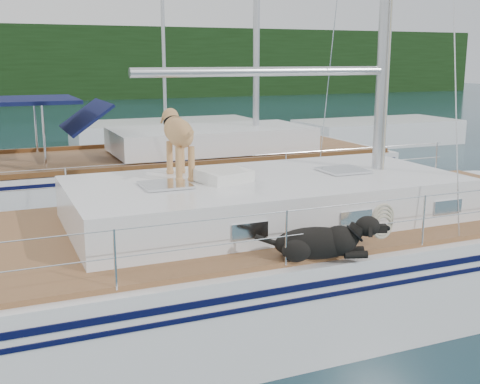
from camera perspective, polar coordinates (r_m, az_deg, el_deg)
name	(u,v)px	position (r m, az deg, el deg)	size (l,w,h in m)	color
ground	(212,313)	(8.32, -2.68, -11.40)	(120.00, 120.00, 0.00)	black
tree_line	(15,63)	(52.20, -20.58, 11.36)	(90.00, 3.00, 6.00)	black
shore_bank	(16,93)	(53.47, -20.44, 8.80)	(92.00, 1.00, 1.20)	#595147
main_sailboat	(218,265)	(8.10, -2.12, -6.93)	(12.00, 3.99, 14.01)	white
neighbor_sailboat	(169,175)	(14.60, -6.71, 1.62)	(11.00, 3.50, 13.30)	white
bg_boat_center	(166,133)	(24.24, -7.05, 5.53)	(7.20, 3.00, 11.65)	white
bg_boat_east	(378,132)	(25.06, 12.92, 5.55)	(6.40, 3.00, 11.65)	white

